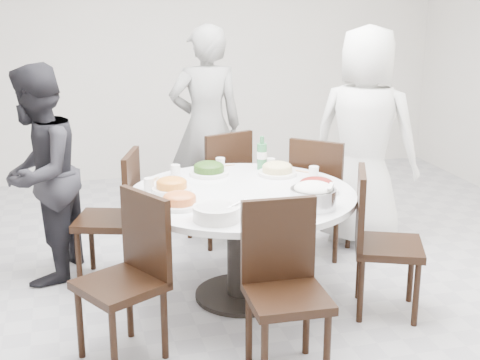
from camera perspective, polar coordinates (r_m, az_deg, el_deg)
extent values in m
cube|color=#AFAFB4|center=(4.85, 0.92, -8.80)|extent=(6.00, 6.00, 0.01)
cube|color=silver|center=(7.36, -5.52, 11.07)|extent=(6.00, 0.01, 2.80)
cylinder|color=white|center=(4.51, 0.16, -5.61)|extent=(1.50, 1.50, 0.75)
cube|color=black|center=(5.28, 7.08, -1.28)|extent=(0.59, 0.59, 0.95)
cube|color=black|center=(5.49, -1.99, -0.49)|extent=(0.53, 0.53, 0.95)
cube|color=black|center=(4.84, -11.31, -3.14)|extent=(0.53, 0.53, 0.95)
cube|color=black|center=(3.81, -10.22, -8.50)|extent=(0.57, 0.57, 0.95)
cube|color=black|center=(3.62, 4.08, -9.67)|extent=(0.43, 0.43, 0.95)
cube|color=black|center=(4.38, 12.60, -5.31)|extent=(0.55, 0.55, 0.95)
imported|color=white|center=(5.44, 10.59, 3.59)|extent=(1.02, 0.99, 1.77)
imported|color=black|center=(5.83, -2.91, 4.57)|extent=(0.64, 0.43, 1.75)
imported|color=black|center=(4.89, -16.79, 0.42)|extent=(0.81, 0.91, 1.55)
cylinder|color=white|center=(4.78, -2.67, 0.86)|extent=(0.28, 0.28, 0.07)
cylinder|color=white|center=(4.78, 3.20, 0.85)|extent=(0.27, 0.27, 0.07)
cylinder|color=white|center=(4.42, -5.86, -0.52)|extent=(0.26, 0.26, 0.07)
cylinder|color=white|center=(4.40, 6.53, -0.62)|extent=(0.29, 0.29, 0.07)
cylinder|color=white|center=(4.10, -5.18, -1.85)|extent=(0.26, 0.26, 0.07)
cylinder|color=silver|center=(4.09, 6.26, -1.55)|extent=(0.28, 0.28, 0.12)
cylinder|color=white|center=(3.86, -2.01, -2.83)|extent=(0.28, 0.28, 0.08)
cylinder|color=#2E7544|center=(4.91, 1.88, 2.33)|extent=(0.07, 0.07, 0.25)
cylinder|color=white|center=(4.97, -2.16, 1.50)|extent=(0.07, 0.07, 0.08)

